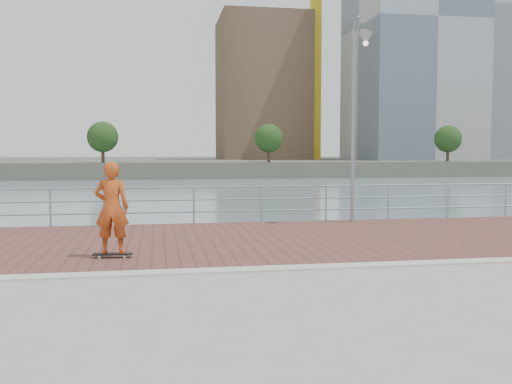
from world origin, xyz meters
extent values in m
plane|color=slate|center=(0.00, 0.00, -2.00)|extent=(400.00, 400.00, 0.00)
cube|color=brown|center=(0.00, 3.60, 0.01)|extent=(40.00, 6.80, 0.02)
cube|color=#B7B5AD|center=(0.00, 0.00, 0.03)|extent=(40.00, 0.40, 0.06)
cube|color=#4C5142|center=(0.00, 122.50, -0.75)|extent=(320.00, 95.00, 2.50)
cylinder|color=#8C9EA8|center=(-5.13, 7.00, 0.55)|extent=(0.06, 0.06, 1.10)
cylinder|color=#8C9EA8|center=(-3.08, 7.00, 0.55)|extent=(0.06, 0.06, 1.10)
cylinder|color=#8C9EA8|center=(-1.03, 7.00, 0.55)|extent=(0.06, 0.06, 1.10)
cylinder|color=#8C9EA8|center=(1.03, 7.00, 0.55)|extent=(0.06, 0.06, 1.10)
cylinder|color=#8C9EA8|center=(3.08, 7.00, 0.55)|extent=(0.06, 0.06, 1.10)
cylinder|color=#8C9EA8|center=(5.13, 7.00, 0.55)|extent=(0.06, 0.06, 1.10)
cylinder|color=#8C9EA8|center=(7.18, 7.00, 0.55)|extent=(0.06, 0.06, 1.10)
cylinder|color=#8C9EA8|center=(9.24, 7.00, 0.55)|extent=(0.06, 0.06, 1.10)
cylinder|color=#8C9EA8|center=(0.00, 7.00, 1.10)|extent=(39.00, 0.05, 0.05)
cylinder|color=#8C9EA8|center=(0.00, 7.00, 0.73)|extent=(39.00, 0.05, 0.05)
cylinder|color=#8C9EA8|center=(0.00, 7.00, 0.36)|extent=(39.00, 0.05, 0.05)
cylinder|color=gray|center=(3.76, 6.50, 2.90)|extent=(0.12, 0.12, 5.80)
cylinder|color=gray|center=(3.76, 6.02, 5.80)|extent=(0.07, 0.97, 0.07)
cone|color=#B2B2AD|center=(3.76, 5.53, 5.61)|extent=(0.43, 0.43, 0.34)
cube|color=black|center=(-3.00, 1.72, 0.09)|extent=(0.79, 0.27, 0.03)
cylinder|color=beige|center=(-3.26, 1.67, 0.05)|extent=(0.06, 0.05, 0.06)
cylinder|color=beige|center=(-2.76, 1.62, 0.05)|extent=(0.06, 0.05, 0.06)
cylinder|color=beige|center=(-3.25, 1.81, 0.05)|extent=(0.06, 0.05, 0.06)
cylinder|color=beige|center=(-2.75, 1.76, 0.05)|extent=(0.06, 0.05, 0.06)
imported|color=#BD4919|center=(-3.00, 1.72, 1.04)|extent=(0.72, 0.51, 1.87)
cube|color=gold|center=(30.00, 104.00, 25.50)|extent=(2.00, 2.00, 50.00)
cube|color=brown|center=(20.00, 110.00, 15.35)|extent=(18.00, 18.00, 29.70)
cube|color=#9E9EA3|center=(48.00, 98.00, 26.50)|extent=(22.00, 22.00, 52.00)
cube|color=#B2ADA3|center=(72.00, 108.00, 32.39)|extent=(20.00, 20.00, 63.78)
cylinder|color=#473323|center=(-10.00, 77.00, 2.27)|extent=(0.50, 0.50, 3.54)
sphere|color=#193814|center=(-10.00, 77.00, 4.30)|extent=(4.56, 4.56, 4.56)
cylinder|color=#473323|center=(15.00, 77.00, 2.23)|extent=(0.50, 0.50, 3.46)
sphere|color=#193814|center=(15.00, 77.00, 4.21)|extent=(4.45, 4.45, 4.45)
cylinder|color=#473323|center=(45.00, 77.00, 2.23)|extent=(0.50, 0.50, 3.46)
sphere|color=#193814|center=(45.00, 77.00, 4.20)|extent=(4.44, 4.44, 4.44)
camera|label=1|loc=(-2.09, -10.05, 2.17)|focal=40.00mm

